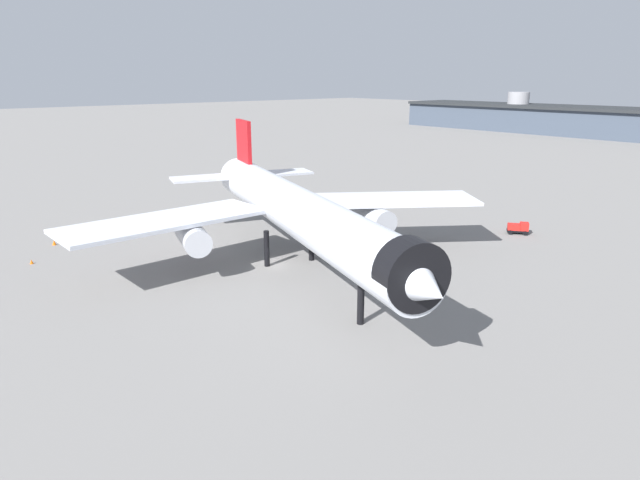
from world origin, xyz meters
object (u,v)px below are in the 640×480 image
(baggage_tug_wing, at_px, (518,228))
(traffic_cone_wingtip, at_px, (31,262))
(baggage_cart_trailing, at_px, (353,202))
(traffic_cone_near_nose, at_px, (54,243))
(service_truck_front, at_px, (256,198))
(airliner_near_gate, at_px, (295,211))

(baggage_tug_wing, xyz_separation_m, traffic_cone_wingtip, (-35.03, -62.56, -0.68))
(baggage_cart_trailing, xyz_separation_m, traffic_cone_near_nose, (-11.27, -51.22, -0.62))
(service_truck_front, relative_size, baggage_tug_wing, 1.56)
(traffic_cone_near_nose, xyz_separation_m, traffic_cone_wingtip, (7.15, -4.98, -0.07))
(baggage_cart_trailing, bearing_deg, baggage_tug_wing, -106.02)
(service_truck_front, bearing_deg, airliner_near_gate, -161.38)
(traffic_cone_near_nose, relative_size, traffic_cone_wingtip, 1.23)
(service_truck_front, relative_size, traffic_cone_near_nose, 7.70)
(service_truck_front, distance_m, traffic_cone_wingtip, 43.50)
(service_truck_front, bearing_deg, traffic_cone_near_nose, 138.25)
(service_truck_front, height_order, traffic_cone_near_nose, service_truck_front)
(baggage_cart_trailing, height_order, traffic_cone_wingtip, baggage_cart_trailing)
(airliner_near_gate, relative_size, service_truck_front, 11.19)
(baggage_cart_trailing, height_order, traffic_cone_near_nose, baggage_cart_trailing)
(baggage_tug_wing, bearing_deg, traffic_cone_near_nose, -160.88)
(baggage_cart_trailing, bearing_deg, traffic_cone_wingtip, 148.15)
(traffic_cone_near_nose, height_order, traffic_cone_wingtip, traffic_cone_near_nose)
(airliner_near_gate, height_order, traffic_cone_near_nose, airliner_near_gate)
(baggage_cart_trailing, xyz_separation_m, traffic_cone_wingtip, (-4.13, -56.19, -0.68))
(airliner_near_gate, xyz_separation_m, baggage_tug_wing, (10.29, 37.11, -6.72))
(airliner_near_gate, relative_size, traffic_cone_near_nose, 86.12)
(baggage_tug_wing, bearing_deg, baggage_cart_trailing, 156.97)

